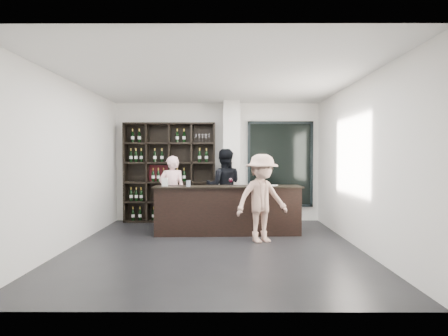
{
  "coord_description": "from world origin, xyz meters",
  "views": [
    {
      "loc": [
        0.2,
        -6.5,
        1.57
      ],
      "look_at": [
        0.17,
        1.1,
        1.35
      ],
      "focal_mm": 30.0,
      "sensor_mm": 36.0,
      "label": 1
    }
  ],
  "objects_px": {
    "taster_pink": "(172,192)",
    "taster_black": "(224,187)",
    "tasting_counter": "(228,210)",
    "customer": "(262,198)",
    "wine_shelf": "(170,172)"
  },
  "relations": [
    {
      "from": "wine_shelf",
      "to": "taster_black",
      "type": "height_order",
      "value": "wine_shelf"
    },
    {
      "from": "wine_shelf",
      "to": "customer",
      "type": "height_order",
      "value": "wine_shelf"
    },
    {
      "from": "tasting_counter",
      "to": "taster_black",
      "type": "relative_size",
      "value": 1.7
    },
    {
      "from": "taster_pink",
      "to": "taster_black",
      "type": "xyz_separation_m",
      "value": [
        1.16,
        0.36,
        0.08
      ]
    },
    {
      "from": "wine_shelf",
      "to": "tasting_counter",
      "type": "bearing_deg",
      "value": -46.37
    },
    {
      "from": "tasting_counter",
      "to": "taster_pink",
      "type": "height_order",
      "value": "taster_pink"
    },
    {
      "from": "wine_shelf",
      "to": "customer",
      "type": "distance_m",
      "value": 2.99
    },
    {
      "from": "wine_shelf",
      "to": "taster_pink",
      "type": "relative_size",
      "value": 1.5
    },
    {
      "from": "taster_black",
      "to": "customer",
      "type": "bearing_deg",
      "value": 111.86
    },
    {
      "from": "wine_shelf",
      "to": "taster_pink",
      "type": "height_order",
      "value": "wine_shelf"
    },
    {
      "from": "taster_pink",
      "to": "customer",
      "type": "bearing_deg",
      "value": 132.14
    },
    {
      "from": "tasting_counter",
      "to": "customer",
      "type": "height_order",
      "value": "customer"
    },
    {
      "from": "taster_pink",
      "to": "customer",
      "type": "distance_m",
      "value": 2.37
    },
    {
      "from": "wine_shelf",
      "to": "tasting_counter",
      "type": "relative_size",
      "value": 0.8
    },
    {
      "from": "taster_pink",
      "to": "taster_black",
      "type": "bearing_deg",
      "value": -172.73
    }
  ]
}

